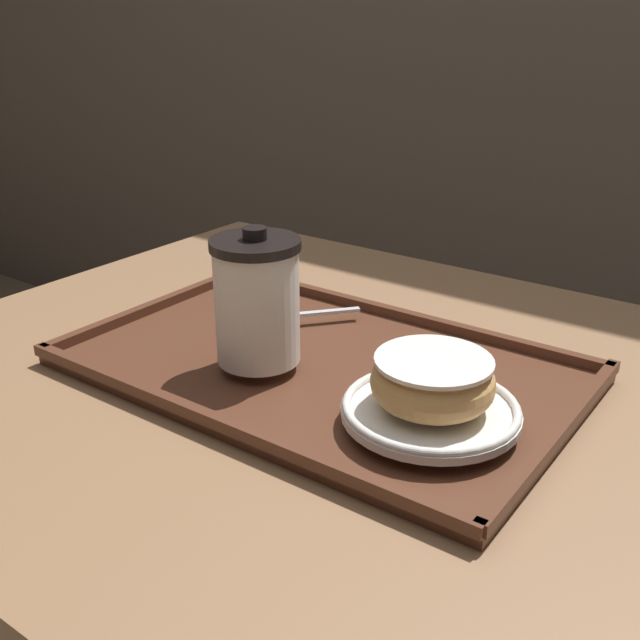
# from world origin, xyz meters

# --- Properties ---
(cafe_table) EXTENTS (0.97, 0.82, 0.71)m
(cafe_table) POSITION_xyz_m (0.00, 0.00, 0.54)
(cafe_table) COLOR #846042
(cafe_table) RESTS_ON ground_plane
(serving_tray) EXTENTS (0.53, 0.33, 0.02)m
(serving_tray) POSITION_xyz_m (0.00, -0.00, 0.71)
(serving_tray) COLOR #512D1E
(serving_tray) RESTS_ON cafe_table
(coffee_cup_front) EXTENTS (0.09, 0.09, 0.14)m
(coffee_cup_front) POSITION_xyz_m (-0.04, -0.05, 0.80)
(coffee_cup_front) COLOR white
(coffee_cup_front) RESTS_ON serving_tray
(plate_with_chocolate_donut) EXTENTS (0.16, 0.16, 0.01)m
(plate_with_chocolate_donut) POSITION_xyz_m (0.16, -0.05, 0.74)
(plate_with_chocolate_donut) COLOR white
(plate_with_chocolate_donut) RESTS_ON serving_tray
(donut_chocolate_glazed) EXTENTS (0.11, 0.11, 0.04)m
(donut_chocolate_glazed) POSITION_xyz_m (0.16, -0.05, 0.77)
(donut_chocolate_glazed) COLOR tan
(donut_chocolate_glazed) RESTS_ON plate_with_chocolate_donut
(spoon) EXTENTS (0.10, 0.11, 0.01)m
(spoon) POSITION_xyz_m (-0.10, 0.05, 0.73)
(spoon) COLOR silver
(spoon) RESTS_ON serving_tray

